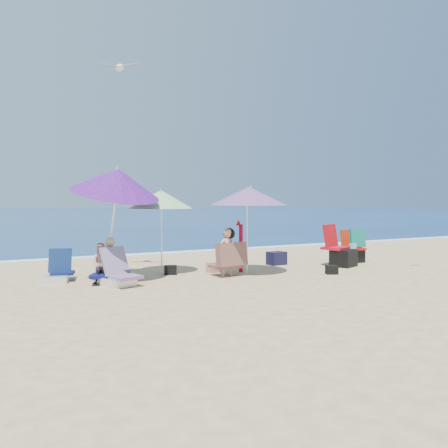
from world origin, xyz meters
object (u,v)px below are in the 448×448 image
chair_navy (58,273)px  seagull (120,67)px  person_left (103,263)px  chair_rainbow (119,276)px  umbrella_blue (117,182)px  camp_chair_right (353,250)px  umbrella_turquoise (249,196)px  furled_umbrella (240,243)px  umbrella_striped (161,199)px  camp_chair_left (341,254)px  person_center (228,253)px

chair_navy → seagull: 4.70m
person_left → chair_rainbow: bearing=-59.0°
umbrella_blue → camp_chair_right: 6.44m
umbrella_turquoise → furled_umbrella: size_ratio=1.81×
furled_umbrella → chair_rainbow: (-2.90, -0.42, -0.46)m
camp_chair_right → chair_navy: bearing=175.6°
umbrella_striped → camp_chair_left: 4.62m
umbrella_blue → chair_navy: (-1.08, 0.47, -1.83)m
umbrella_turquoise → person_left: umbrella_turquoise is taller
umbrella_striped → furled_umbrella: 2.04m
furled_umbrella → seagull: bearing=152.0°
camp_chair_right → person_left: 6.56m
chair_navy → chair_rainbow: 1.40m
camp_chair_left → seagull: 6.80m
chair_navy → chair_rainbow: chair_rainbow is taller
chair_navy → chair_rainbow: bearing=-47.1°
umbrella_striped → furled_umbrella: size_ratio=1.58×
umbrella_blue → chair_navy: 2.18m
umbrella_turquoise → chair_navy: size_ratio=2.90×
camp_chair_right → person_left: size_ratio=0.99×
person_left → umbrella_striped: bearing=26.4°
umbrella_blue → furled_umbrella: 3.09m
person_center → person_left: size_ratio=1.15×
umbrella_blue → chair_rainbow: 1.90m
umbrella_blue → camp_chair_right: size_ratio=2.74×
camp_chair_left → person_center: (-3.18, -0.05, 0.19)m
chair_rainbow → person_center: (2.38, 0.02, 0.31)m
umbrella_turquoise → person_center: umbrella_turquoise is taller
person_left → chair_navy: bearing=137.7°
umbrella_striped → chair_rainbow: 2.20m
chair_rainbow → camp_chair_right: camp_chair_right is taller
umbrella_striped → camp_chair_right: size_ratio=2.11×
camp_chair_right → seagull: seagull is taller
person_left → camp_chair_right: bearing=1.1°
umbrella_blue → person_center: size_ratio=2.37×
furled_umbrella → umbrella_turquoise: bearing=-85.4°
chair_rainbow → camp_chair_left: bearing=0.7°
furled_umbrella → person_left: (-3.11, -0.07, -0.25)m
umbrella_blue → person_left: 1.64m
chair_rainbow → person_left: 0.46m
umbrella_blue → seagull: bearing=70.6°
umbrella_striped → person_left: 2.05m
umbrella_turquoise → person_left: size_ratio=2.41×
umbrella_striped → chair_navy: size_ratio=2.53×
umbrella_striped → camp_chair_right: bearing=-6.8°
umbrella_blue → seagull: seagull is taller
umbrella_striped → furled_umbrella: (1.65, -0.65, -0.99)m
camp_chair_right → person_center: person_center is taller
camp_chair_left → camp_chair_right: 0.88m
umbrella_blue → person_center: 2.76m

